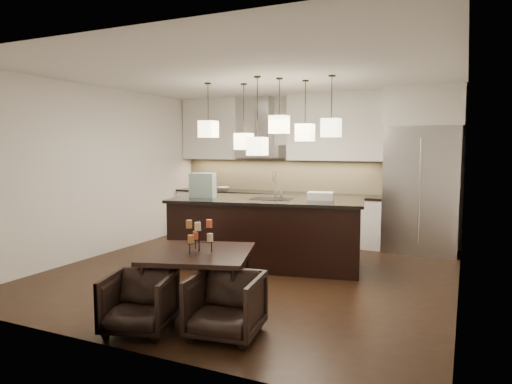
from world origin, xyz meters
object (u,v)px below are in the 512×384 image
at_px(dining_table, 200,281).
at_px(armchair_right, 226,305).
at_px(island_body, 267,233).
at_px(armchair_left, 139,303).
at_px(refrigerator, 422,190).

relative_size(dining_table, armchair_right, 1.65).
height_order(island_body, armchair_left, island_body).
distance_m(island_body, armchair_right, 2.70).
relative_size(island_body, dining_table, 2.53).
height_order(dining_table, armchair_right, dining_table).
bearing_deg(armchair_right, dining_table, 132.29).
bearing_deg(dining_table, armchair_right, -57.36).
bearing_deg(refrigerator, armchair_left, -114.52).
distance_m(refrigerator, armchair_right, 4.75).
distance_m(island_body, dining_table, 2.11).
bearing_deg(island_body, armchair_right, -86.30).
xyz_separation_m(armchair_left, armchair_right, (0.82, 0.26, 0.01)).
height_order(island_body, armchair_right, island_body).
bearing_deg(island_body, refrigerator, 31.21).
distance_m(armchair_left, armchair_right, 0.86).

